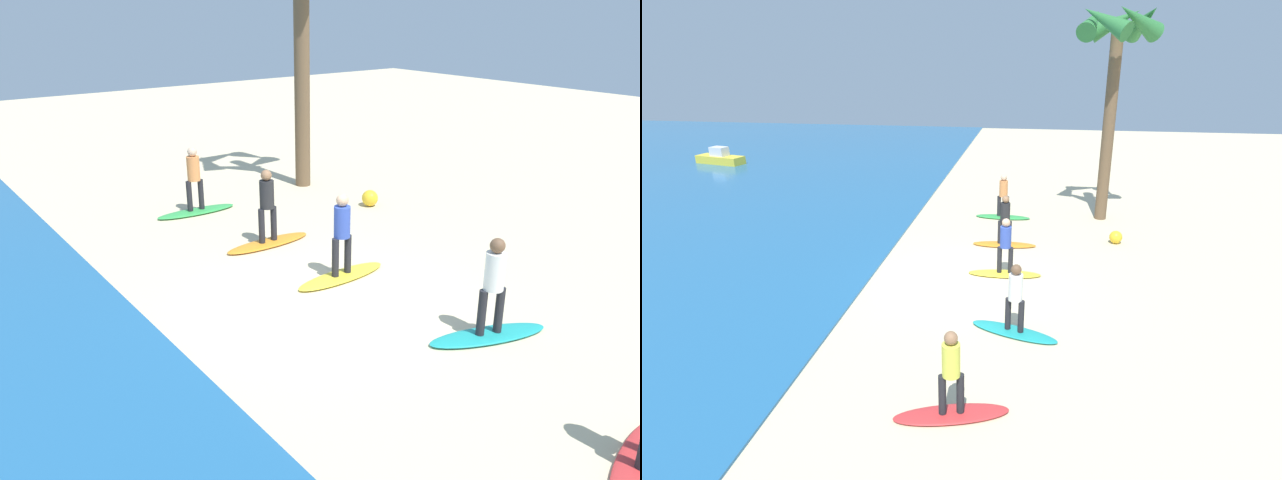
# 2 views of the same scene
# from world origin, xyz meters

# --- Properties ---
(ground_plane) EXTENTS (60.00, 60.00, 0.00)m
(ground_plane) POSITION_xyz_m (0.00, 0.00, 0.00)
(ground_plane) COLOR beige
(surfboard_red) EXTENTS (1.10, 2.17, 0.09)m
(surfboard_red) POSITION_xyz_m (-5.85, -0.25, 0.04)
(surfboard_red) COLOR red
(surfboard_red) RESTS_ON ground
(surfer_red) EXTENTS (0.32, 0.45, 1.64)m
(surfer_red) POSITION_xyz_m (-5.85, -0.25, 1.04)
(surfer_red) COLOR #232328
(surfer_red) RESTS_ON surfboard_red
(surfboard_teal) EXTENTS (1.22, 2.17, 0.09)m
(surfboard_teal) POSITION_xyz_m (-2.79, -1.21, 0.04)
(surfboard_teal) COLOR teal
(surfboard_teal) RESTS_ON ground
(surfer_teal) EXTENTS (0.32, 0.44, 1.64)m
(surfer_teal) POSITION_xyz_m (-2.79, -1.21, 1.04)
(surfer_teal) COLOR #232328
(surfer_teal) RESTS_ON surfboard_teal
(surfboard_yellow) EXTENTS (0.64, 2.12, 0.09)m
(surfboard_yellow) POSITION_xyz_m (0.47, -0.78, 0.04)
(surfboard_yellow) COLOR yellow
(surfboard_yellow) RESTS_ON ground
(surfer_yellow) EXTENTS (0.32, 0.46, 1.64)m
(surfer_yellow) POSITION_xyz_m (0.47, -0.78, 1.04)
(surfer_yellow) COLOR #232328
(surfer_yellow) RESTS_ON surfboard_yellow
(surfboard_orange) EXTENTS (0.60, 2.11, 0.09)m
(surfboard_orange) POSITION_xyz_m (2.88, -0.61, 0.04)
(surfboard_orange) COLOR orange
(surfboard_orange) RESTS_ON ground
(surfer_orange) EXTENTS (0.32, 0.46, 1.64)m
(surfer_orange) POSITION_xyz_m (2.88, -0.61, 1.04)
(surfer_orange) COLOR #232328
(surfer_orange) RESTS_ON surfboard_orange
(surfboard_green) EXTENTS (0.65, 2.12, 0.09)m
(surfboard_green) POSITION_xyz_m (5.90, -0.35, 0.04)
(surfboard_green) COLOR green
(surfboard_green) RESTS_ON ground
(surfer_green) EXTENTS (0.32, 0.46, 1.64)m
(surfer_green) POSITION_xyz_m (5.90, -0.35, 1.04)
(surfer_green) COLOR #232328
(surfer_green) RESTS_ON surfboard_green
(palm_tree) EXTENTS (2.88, 3.03, 7.78)m
(palm_tree) POSITION_xyz_m (6.40, -4.09, 6.24)
(palm_tree) COLOR brown
(palm_tree) RESTS_ON ground
(beach_ball) EXTENTS (0.43, 0.43, 0.43)m
(beach_ball) POSITION_xyz_m (3.66, -4.32, 0.22)
(beach_ball) COLOR yellow
(beach_ball) RESTS_ON ground
(boat_yellow) EXTENTS (1.49, 2.93, 0.94)m
(boat_yellow) POSITION_xyz_m (13.55, 16.22, 0.37)
(boat_yellow) COLOR yellow
(boat_yellow) RESTS_ON ocean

